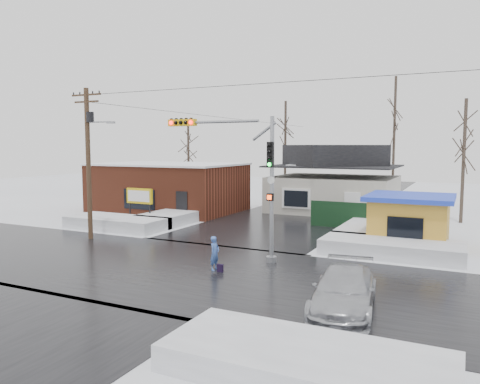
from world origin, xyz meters
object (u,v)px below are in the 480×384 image
at_px(traffic_signal, 242,168).
at_px(car, 344,291).
at_px(pedestrian, 215,254).
at_px(marquee_sign, 139,197).
at_px(utility_pole, 89,154).
at_px(kiosk, 409,220).

distance_m(traffic_signal, car, 9.02).
distance_m(pedestrian, car, 7.08).
height_order(traffic_signal, car, traffic_signal).
distance_m(traffic_signal, marquee_sign, 13.42).
bearing_deg(pedestrian, utility_pole, 77.52).
bearing_deg(utility_pole, car, -18.82).
relative_size(marquee_sign, pedestrian, 1.65).
bearing_deg(kiosk, marquee_sign, -178.45).
bearing_deg(marquee_sign, utility_pole, -79.87).
xyz_separation_m(utility_pole, pedestrian, (10.17, -2.95, -4.34)).
distance_m(utility_pole, kiosk, 18.95).
distance_m(utility_pole, marquee_sign, 6.87).
bearing_deg(car, marquee_sign, 138.72).
xyz_separation_m(utility_pole, kiosk, (17.43, 6.49, -3.65)).
distance_m(kiosk, pedestrian, 11.93).
relative_size(traffic_signal, utility_pole, 0.78).
xyz_separation_m(marquee_sign, kiosk, (18.50, 0.50, -0.46)).
distance_m(marquee_sign, pedestrian, 14.42).
height_order(traffic_signal, kiosk, traffic_signal).
xyz_separation_m(traffic_signal, car, (6.34, -5.16, -3.82)).
distance_m(kiosk, car, 12.23).
relative_size(traffic_signal, car, 1.41).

